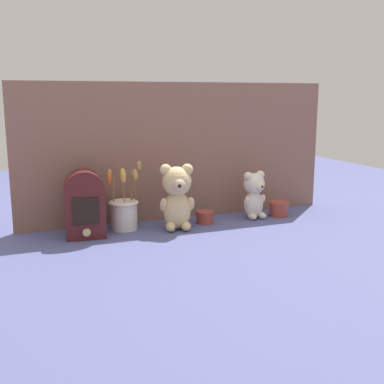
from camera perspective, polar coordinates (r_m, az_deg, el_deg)
ground_plane at (r=2.13m, az=0.20°, el=-4.07°), size 4.00×4.00×0.00m
backdrop_wall at (r=2.22m, az=-1.42°, el=4.81°), size 1.49×0.02×0.63m
teddy_bear_large at (r=2.05m, az=-1.80°, el=-0.43°), size 0.16×0.14×0.28m
teddy_bear_medium at (r=2.25m, az=7.39°, el=-0.23°), size 0.12×0.11×0.22m
flower_vase at (r=2.08m, az=-8.07°, el=-2.24°), size 0.15×0.13×0.30m
vintage_radio at (r=1.99m, az=-12.60°, el=-1.24°), size 0.17×0.15×0.28m
decorative_tin_tall at (r=2.34m, az=10.25°, el=-1.95°), size 0.09×0.09×0.07m
decorative_tin_short at (r=2.17m, az=1.53°, el=-2.97°), size 0.08×0.08×0.06m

